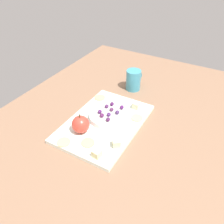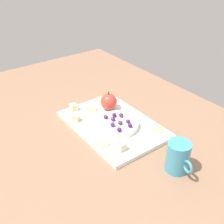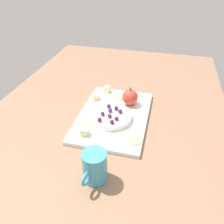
{
  "view_description": "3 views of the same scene",
  "coord_description": "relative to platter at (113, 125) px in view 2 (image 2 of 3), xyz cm",
  "views": [
    {
      "loc": [
        54.46,
        32.14,
        60.79
      ],
      "look_at": [
        -4.86,
        -1.52,
        8.41
      ],
      "focal_mm": 36.29,
      "sensor_mm": 36.0,
      "label": 1
    },
    {
      "loc": [
        -68.87,
        46.33,
        61.26
      ],
      "look_at": [
        -0.49,
        -4.02,
        8.56
      ],
      "focal_mm": 44.29,
      "sensor_mm": 36.0,
      "label": 2
    },
    {
      "loc": [
        -70.9,
        -19.72,
        56.26
      ],
      "look_at": [
        -5.08,
        -3.29,
        8.3
      ],
      "focal_mm": 36.53,
      "sensor_mm": 36.0,
      "label": 3
    }
  ],
  "objects": [
    {
      "name": "grape_8",
      "position": [
        -8.08,
        -1.34,
        3.58
      ],
      "size": [
        1.72,
        1.55,
        1.51
      ],
      "primitive_type": "ellipsoid",
      "color": "#471B50",
      "rests_on": "serving_dish"
    },
    {
      "name": "grape_3",
      "position": [
        -5.69,
        -2.42,
        3.52
      ],
      "size": [
        1.72,
        1.55,
        1.38
      ],
      "primitive_type": "ellipsoid",
      "color": "#492152",
      "rests_on": "serving_dish"
    },
    {
      "name": "grape_0",
      "position": [
        -1.47,
        1.0,
        3.57
      ],
      "size": [
        1.72,
        1.55,
        1.48
      ],
      "primitive_type": "ellipsoid",
      "color": "#46225F",
      "rests_on": "serving_dish"
    },
    {
      "name": "apple_whole",
      "position": [
        8.85,
        -4.6,
        3.97
      ],
      "size": [
        6.46,
        6.46,
        6.46
      ],
      "primitive_type": "sphere",
      "color": "#D63F31",
      "rests_on": "platter"
    },
    {
      "name": "serving_dish",
      "position": [
        -2.79,
        0.27,
        1.78
      ],
      "size": [
        15.35,
        15.35,
        2.09
      ],
      "primitive_type": "cylinder",
      "color": "white",
      "rests_on": "platter"
    },
    {
      "name": "grape_4",
      "position": [
        -4.8,
        0.36,
        3.55
      ],
      "size": [
        1.72,
        1.55,
        1.45
      ],
      "primitive_type": "ellipsoid",
      "color": "#542751",
      "rests_on": "serving_dish"
    },
    {
      "name": "grape_1",
      "position": [
        0.38,
        -0.92,
        3.64
      ],
      "size": [
        1.72,
        1.55,
        1.63
      ],
      "primitive_type": "ellipsoid",
      "color": "#501B4C",
      "rests_on": "serving_dish"
    },
    {
      "name": "cup",
      "position": [
        -29.23,
        -1.77,
        4.08
      ],
      "size": [
        9.94,
        6.8,
        9.62
      ],
      "color": "teal",
      "rests_on": "table"
    },
    {
      "name": "table",
      "position": [
        2.09,
        3.19,
        -2.51
      ],
      "size": [
        143.9,
        94.16,
        3.55
      ],
      "primitive_type": "cube",
      "color": "#8F6950",
      "rests_on": "ground"
    },
    {
      "name": "grape_7",
      "position": [
        -1.21,
        -2.85,
        3.63
      ],
      "size": [
        1.72,
        1.55,
        1.6
      ],
      "primitive_type": "ellipsoid",
      "color": "#4F1F60",
      "rests_on": "serving_dish"
    },
    {
      "name": "grape_5",
      "position": [
        -4.2,
        3.32,
        3.61
      ],
      "size": [
        1.72,
        1.55,
        1.56
      ],
      "primitive_type": "ellipsoid",
      "color": "#462A5E",
      "rests_on": "serving_dish"
    },
    {
      "name": "cracker_0",
      "position": [
        16.64,
        -6.44,
        0.93
      ],
      "size": [
        4.69,
        4.69,
        0.4
      ],
      "primitive_type": "cylinder",
      "color": "#E5BE82",
      "rests_on": "platter"
    },
    {
      "name": "cracker_2",
      "position": [
        -7.88,
        9.89,
        0.93
      ],
      "size": [
        4.69,
        4.69,
        0.4
      ],
      "primitive_type": "cylinder",
      "color": "#E1B786",
      "rests_on": "platter"
    },
    {
      "name": "grape_6",
      "position": [
        1.21,
        2.24,
        3.57
      ],
      "size": [
        1.72,
        1.55,
        1.49
      ],
      "primitive_type": "ellipsoid",
      "color": "#4B204C",
      "rests_on": "serving_dish"
    },
    {
      "name": "cheese_cube_2",
      "position": [
        -13.76,
        6.74,
        2.02
      ],
      "size": [
        2.61,
        2.61,
        2.58
      ],
      "primitive_type": "cube",
      "rotation": [
        0.0,
        0.0,
        0.01
      ],
      "color": "beige",
      "rests_on": "platter"
    },
    {
      "name": "cracker_3",
      "position": [
        -12.79,
        -10.14,
        0.93
      ],
      "size": [
        4.69,
        4.69,
        0.4
      ],
      "primitive_type": "cylinder",
      "color": "#DAB87C",
      "rests_on": "platter"
    },
    {
      "name": "grape_2",
      "position": [
        -7.94,
        2.78,
        3.62
      ],
      "size": [
        1.72,
        1.55,
        1.59
      ],
      "primitive_type": "ellipsoid",
      "color": "#4D1A5C",
      "rests_on": "serving_dish"
    },
    {
      "name": "cheese_cube_0",
      "position": [
        9.09,
        10.1,
        2.02
      ],
      "size": [
        3.62,
        3.62,
        2.58
      ],
      "primitive_type": "cube",
      "rotation": [
        0.0,
        0.0,
        0.66
      ],
      "color": "beige",
      "rests_on": "platter"
    },
    {
      "name": "apple_stem",
      "position": [
        8.85,
        -4.6,
        7.8
      ],
      "size": [
        0.5,
        0.5,
        1.2
      ],
      "primitive_type": "cylinder",
      "color": "brown",
      "rests_on": "apple_whole"
    },
    {
      "name": "cracker_1",
      "position": [
        12.76,
        0.97,
        0.93
      ],
      "size": [
        4.69,
        4.69,
        0.4
      ],
      "primitive_type": "cylinder",
      "color": "#D7B77F",
      "rests_on": "platter"
    },
    {
      "name": "cheese_cube_1",
      "position": [
        16.24,
        6.94,
        2.02
      ],
      "size": [
        2.88,
        2.88,
        2.58
      ],
      "primitive_type": "cube",
      "rotation": [
        0.0,
        0.0,
        1.45
      ],
      "color": "beige",
      "rests_on": "platter"
    },
    {
      "name": "platter",
      "position": [
        0.0,
        0.0,
        0.0
      ],
      "size": [
        38.01,
        25.75,
        1.47
      ],
      "primitive_type": "cube",
      "color": "white",
      "rests_on": "table"
    }
  ]
}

